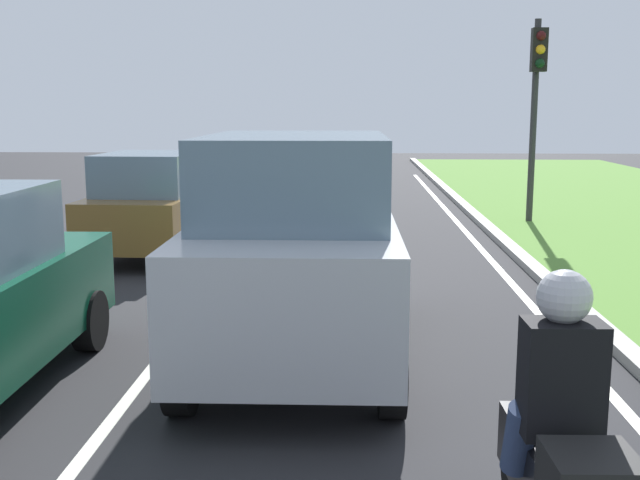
% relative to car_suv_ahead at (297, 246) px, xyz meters
% --- Properties ---
extents(ground_plane, '(60.00, 60.00, 0.00)m').
position_rel_car_suv_ahead_xyz_m(ground_plane, '(-0.72, 5.60, -1.17)').
color(ground_plane, '#262628').
extents(lane_line_center, '(0.12, 32.00, 0.01)m').
position_rel_car_suv_ahead_xyz_m(lane_line_center, '(-1.42, 5.60, -1.16)').
color(lane_line_center, silver).
rests_on(lane_line_center, ground).
extents(lane_line_right_edge, '(0.12, 32.00, 0.01)m').
position_rel_car_suv_ahead_xyz_m(lane_line_right_edge, '(2.88, 5.60, -1.16)').
color(lane_line_right_edge, silver).
rests_on(lane_line_right_edge, ground).
extents(curb_right, '(0.24, 48.00, 0.12)m').
position_rel_car_suv_ahead_xyz_m(curb_right, '(3.38, 5.60, -1.11)').
color(curb_right, '#9E9B93').
rests_on(curb_right, ground).
extents(car_suv_ahead, '(2.00, 4.52, 2.28)m').
position_rel_car_suv_ahead_xyz_m(car_suv_ahead, '(0.00, 0.00, 0.00)').
color(car_suv_ahead, '#B7BABF').
rests_on(car_suv_ahead, ground).
extents(car_hatchback_far, '(1.83, 3.75, 1.78)m').
position_rel_car_suv_ahead_xyz_m(car_hatchback_far, '(-2.89, 5.43, -0.28)').
color(car_hatchback_far, brown).
rests_on(car_hatchback_far, ground).
extents(rider_person, '(0.51, 0.41, 1.16)m').
position_rel_car_suv_ahead_xyz_m(rider_person, '(1.63, -3.74, 0.02)').
color(rider_person, black).
rests_on(rider_person, ground).
extents(traffic_light_near_right, '(0.32, 0.50, 4.39)m').
position_rel_car_suv_ahead_xyz_m(traffic_light_near_right, '(4.44, 9.26, 1.83)').
color(traffic_light_near_right, '#2D2D2D').
rests_on(traffic_light_near_right, ground).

